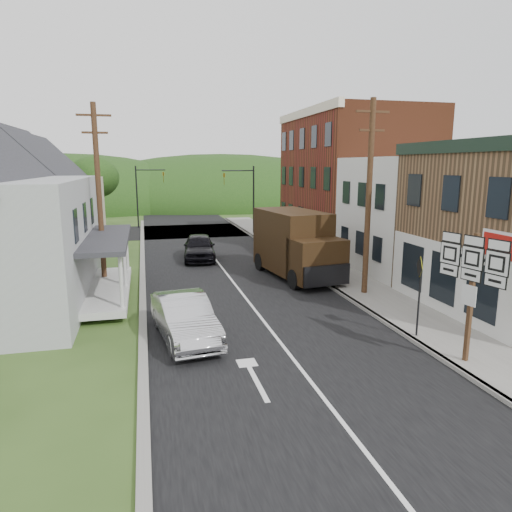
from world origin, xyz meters
TOP-DOWN VIEW (x-y plane):
  - ground at (0.00, 0.00)m, footprint 120.00×120.00m
  - road at (0.00, 10.00)m, footprint 9.00×90.00m
  - cross_road at (0.00, 27.00)m, footprint 60.00×9.00m
  - sidewalk_right at (5.90, 8.00)m, footprint 2.80×55.00m
  - curb_right at (4.55, 8.00)m, footprint 0.20×55.00m
  - curb_left at (-4.65, 8.00)m, footprint 0.30×55.00m
  - storefront_white at (11.30, 7.50)m, footprint 8.00×7.00m
  - storefront_red at (11.30, 17.00)m, footprint 8.00×12.00m
  - house_blue at (-11.00, 17.00)m, footprint 7.14×8.16m
  - house_cream at (-11.50, 26.00)m, footprint 7.14×8.16m
  - utility_pole_right at (5.60, 3.50)m, footprint 1.60×0.26m
  - utility_pole_left at (-6.50, 8.00)m, footprint 1.60×0.26m
  - traffic_signal_right at (4.30, 23.50)m, footprint 2.87×0.20m
  - traffic_signal_left at (-4.30, 30.50)m, footprint 2.87×0.20m
  - tree_left_d at (-9.00, 32.00)m, footprint 4.80×4.80m
  - forested_ridge at (0.00, 55.00)m, footprint 90.00×30.00m
  - silver_sedan at (-3.19, -0.11)m, footprint 2.29×4.95m
  - dark_sedan at (-1.02, 13.64)m, footprint 2.44×5.04m
  - delivery_van at (3.57, 7.63)m, footprint 3.45×6.77m
  - route_sign_cluster at (5.01, -4.31)m, footprint 0.59×2.24m
  - warning_sign at (4.77, -2.07)m, footprint 0.30×0.76m

SIDE VIEW (x-z plane):
  - ground at x=0.00m, z-range 0.00..0.00m
  - road at x=0.00m, z-range -0.01..0.01m
  - cross_road at x=0.00m, z-range -0.01..0.01m
  - forested_ridge at x=0.00m, z-range -8.00..8.00m
  - curb_left at x=-4.65m, z-range 0.00..0.12m
  - sidewalk_right at x=5.90m, z-range 0.00..0.15m
  - curb_right at x=4.55m, z-range 0.00..0.15m
  - silver_sedan at x=-3.19m, z-range 0.00..1.57m
  - dark_sedan at x=-1.02m, z-range 0.00..1.66m
  - delivery_van at x=3.57m, z-range 0.02..3.65m
  - warning_sign at x=4.77m, z-range 0.55..3.45m
  - route_sign_cluster at x=5.01m, z-range 0.74..4.72m
  - storefront_white at x=11.30m, z-range 0.00..6.50m
  - house_blue at x=-11.00m, z-range 0.05..7.33m
  - house_cream at x=-11.50m, z-range 0.05..7.33m
  - traffic_signal_right at x=4.30m, z-range 0.76..6.76m
  - traffic_signal_left at x=-4.30m, z-range 0.76..6.76m
  - utility_pole_right at x=5.60m, z-range 0.16..9.16m
  - utility_pole_left at x=-6.50m, z-range 0.16..9.16m
  - tree_left_d at x=-9.00m, z-range 1.41..8.35m
  - storefront_red at x=11.30m, z-range 0.00..10.00m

